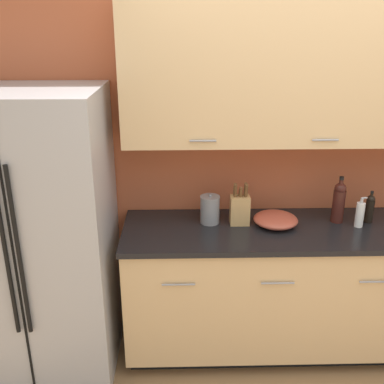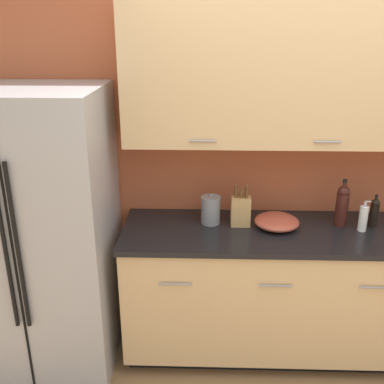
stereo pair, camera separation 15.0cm
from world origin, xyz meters
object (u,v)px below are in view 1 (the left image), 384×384
object	(u,v)px
refrigerator	(36,237)
soap_dispenser	(360,214)
knife_block	(240,209)
steel_canister	(210,209)
wine_bottle	(339,201)
mixing_bowl	(276,220)
oil_bottle	(370,208)

from	to	relation	value
refrigerator	soap_dispenser	world-z (taller)	refrigerator
knife_block	steel_canister	distance (m)	0.20
wine_bottle	mixing_bowl	size ratio (longest dim) A/B	1.10
soap_dispenser	oil_bottle	xyz separation A→B (m)	(0.09, 0.07, 0.01)
oil_bottle	mixing_bowl	bearing A→B (deg)	-176.74
soap_dispenser	mixing_bowl	world-z (taller)	soap_dispenser
oil_bottle	steel_canister	xyz separation A→B (m)	(-1.05, 0.02, -0.01)
mixing_bowl	oil_bottle	bearing A→B (deg)	3.26
refrigerator	wine_bottle	world-z (taller)	refrigerator
soap_dispenser	steel_canister	bearing A→B (deg)	174.88
soap_dispenser	mixing_bowl	xyz separation A→B (m)	(-0.54, 0.03, -0.05)
wine_bottle	oil_bottle	world-z (taller)	wine_bottle
knife_block	steel_canister	xyz separation A→B (m)	(-0.19, 0.02, -0.01)
mixing_bowl	refrigerator	bearing A→B (deg)	-176.36
soap_dispenser	steel_canister	xyz separation A→B (m)	(-0.96, 0.09, 0.01)
steel_canister	knife_block	bearing A→B (deg)	-6.33
wine_bottle	mixing_bowl	bearing A→B (deg)	-173.42
wine_bottle	steel_canister	world-z (taller)	wine_bottle
knife_block	wine_bottle	world-z (taller)	wine_bottle
refrigerator	knife_block	bearing A→B (deg)	5.70
refrigerator	knife_block	world-z (taller)	refrigerator
refrigerator	steel_canister	xyz separation A→B (m)	(1.10, 0.15, 0.11)
wine_bottle	mixing_bowl	world-z (taller)	wine_bottle
refrigerator	oil_bottle	bearing A→B (deg)	3.53
refrigerator	steel_canister	distance (m)	1.12
knife_block	wine_bottle	size ratio (longest dim) A/B	0.90
wine_bottle	mixing_bowl	xyz separation A→B (m)	(-0.42, -0.05, -0.10)
oil_bottle	steel_canister	world-z (taller)	oil_bottle
refrigerator	mixing_bowl	bearing A→B (deg)	3.64
knife_block	mixing_bowl	size ratio (longest dim) A/B	0.98
refrigerator	mixing_bowl	distance (m)	1.53
wine_bottle	knife_block	bearing A→B (deg)	-178.55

